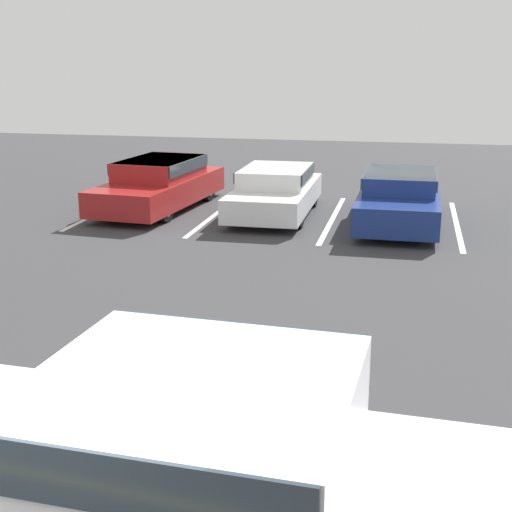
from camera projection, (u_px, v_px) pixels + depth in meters
stall_stripe_a at (109, 208)px, 18.27m from camera, size 0.12×5.22×0.01m
stall_stripe_b at (217, 213)px, 17.68m from camera, size 0.12×5.22×0.01m
stall_stripe_c at (333, 219)px, 17.09m from camera, size 0.12×5.22×0.01m
stall_stripe_d at (457, 224)px, 16.49m from camera, size 0.12×5.22×0.01m
pickup_truck at (238, 511)px, 4.58m from camera, size 5.67×2.36×1.84m
parked_sedan_a at (159, 182)px, 18.05m from camera, size 2.22×4.88×1.27m
parked_sedan_b at (275, 190)px, 17.34m from camera, size 1.78×4.25×1.16m
parked_sedan_c at (399, 196)px, 16.43m from camera, size 1.82×4.64×1.20m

